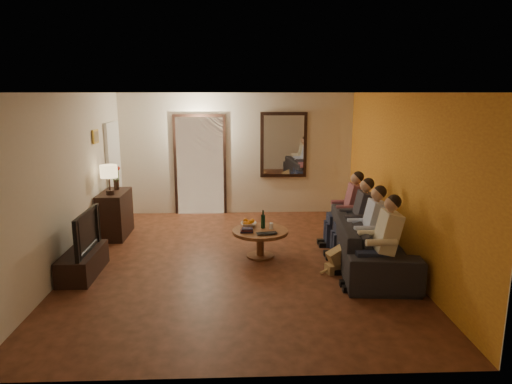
{
  "coord_description": "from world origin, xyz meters",
  "views": [
    {
      "loc": [
        0.02,
        -6.79,
        2.6
      ],
      "look_at": [
        0.3,
        0.3,
        1.05
      ],
      "focal_mm": 32.0,
      "sensor_mm": 36.0,
      "label": 1
    }
  ],
  "objects_px": {
    "dresser": "(115,214)",
    "person_a": "(382,246)",
    "person_c": "(359,221)",
    "bowl": "(249,224)",
    "table_lamp": "(109,180)",
    "tv": "(80,232)",
    "tv_stand": "(83,263)",
    "person_b": "(369,233)",
    "laptop": "(268,234)",
    "dog": "(343,254)",
    "wine_bottle": "(263,219)",
    "coffee_table": "(260,243)",
    "person_d": "(350,212)",
    "sofa": "(370,241)"
  },
  "relations": [
    {
      "from": "tv_stand",
      "to": "dog",
      "type": "height_order",
      "value": "dog"
    },
    {
      "from": "dresser",
      "to": "person_d",
      "type": "xyz_separation_m",
      "value": [
        4.18,
        -0.7,
        0.18
      ]
    },
    {
      "from": "person_b",
      "to": "person_a",
      "type": "bearing_deg",
      "value": -90.0
    },
    {
      "from": "person_a",
      "to": "dog",
      "type": "relative_size",
      "value": 2.14
    },
    {
      "from": "person_b",
      "to": "dresser",
      "type": "bearing_deg",
      "value": 155.57
    },
    {
      "from": "person_b",
      "to": "bowl",
      "type": "bearing_deg",
      "value": 152.42
    },
    {
      "from": "sofa",
      "to": "laptop",
      "type": "height_order",
      "value": "sofa"
    },
    {
      "from": "person_b",
      "to": "wine_bottle",
      "type": "relative_size",
      "value": 3.87
    },
    {
      "from": "table_lamp",
      "to": "wine_bottle",
      "type": "relative_size",
      "value": 1.74
    },
    {
      "from": "tv_stand",
      "to": "bowl",
      "type": "relative_size",
      "value": 4.18
    },
    {
      "from": "person_d",
      "to": "bowl",
      "type": "distance_m",
      "value": 1.77
    },
    {
      "from": "person_c",
      "to": "bowl",
      "type": "bearing_deg",
      "value": 169.91
    },
    {
      "from": "person_a",
      "to": "person_d",
      "type": "height_order",
      "value": "same"
    },
    {
      "from": "tv_stand",
      "to": "person_b",
      "type": "bearing_deg",
      "value": -0.69
    },
    {
      "from": "person_b",
      "to": "wine_bottle",
      "type": "xyz_separation_m",
      "value": [
        -1.51,
        0.79,
        0.01
      ]
    },
    {
      "from": "bowl",
      "to": "table_lamp",
      "type": "bearing_deg",
      "value": 162.51
    },
    {
      "from": "table_lamp",
      "to": "tv",
      "type": "bearing_deg",
      "value": -90.0
    },
    {
      "from": "dresser",
      "to": "person_a",
      "type": "distance_m",
      "value": 4.87
    },
    {
      "from": "tv",
      "to": "dog",
      "type": "relative_size",
      "value": 1.82
    },
    {
      "from": "person_c",
      "to": "laptop",
      "type": "xyz_separation_m",
      "value": [
        -1.46,
        -0.19,
        -0.14
      ]
    },
    {
      "from": "dresser",
      "to": "person_a",
      "type": "xyz_separation_m",
      "value": [
        4.18,
        -2.5,
        0.18
      ]
    },
    {
      "from": "coffee_table",
      "to": "dog",
      "type": "bearing_deg",
      "value": -30.51
    },
    {
      "from": "dresser",
      "to": "dog",
      "type": "distance_m",
      "value": 4.25
    },
    {
      "from": "dog",
      "to": "bowl",
      "type": "bearing_deg",
      "value": 130.58
    },
    {
      "from": "dresser",
      "to": "coffee_table",
      "type": "height_order",
      "value": "dresser"
    },
    {
      "from": "table_lamp",
      "to": "laptop",
      "type": "height_order",
      "value": "table_lamp"
    },
    {
      "from": "wine_bottle",
      "to": "bowl",
      "type": "bearing_deg",
      "value": 152.45
    },
    {
      "from": "tv_stand",
      "to": "coffee_table",
      "type": "xyz_separation_m",
      "value": [
        2.61,
        0.64,
        0.04
      ]
    },
    {
      "from": "table_lamp",
      "to": "person_d",
      "type": "distance_m",
      "value": 4.23
    },
    {
      "from": "tv_stand",
      "to": "tv",
      "type": "height_order",
      "value": "tv"
    },
    {
      "from": "wine_bottle",
      "to": "dog",
      "type": "bearing_deg",
      "value": -35.13
    },
    {
      "from": "person_c",
      "to": "coffee_table",
      "type": "distance_m",
      "value": 1.61
    },
    {
      "from": "dresser",
      "to": "person_b",
      "type": "relative_size",
      "value": 0.78
    },
    {
      "from": "tv_stand",
      "to": "dog",
      "type": "relative_size",
      "value": 1.93
    },
    {
      "from": "dog",
      "to": "wine_bottle",
      "type": "distance_m",
      "value": 1.42
    },
    {
      "from": "person_b",
      "to": "bowl",
      "type": "height_order",
      "value": "person_b"
    },
    {
      "from": "dresser",
      "to": "coffee_table",
      "type": "bearing_deg",
      "value": -24.78
    },
    {
      "from": "dresser",
      "to": "tv_stand",
      "type": "xyz_separation_m",
      "value": [
        0.0,
        -1.85,
        -0.24
      ]
    },
    {
      "from": "person_a",
      "to": "person_d",
      "type": "bearing_deg",
      "value": 90.0
    },
    {
      "from": "table_lamp",
      "to": "person_c",
      "type": "relative_size",
      "value": 0.45
    },
    {
      "from": "person_d",
      "to": "person_b",
      "type": "bearing_deg",
      "value": -90.0
    },
    {
      "from": "dog",
      "to": "person_a",
      "type": "bearing_deg",
      "value": -72.86
    },
    {
      "from": "person_a",
      "to": "bowl",
      "type": "height_order",
      "value": "person_a"
    },
    {
      "from": "tv_stand",
      "to": "person_b",
      "type": "relative_size",
      "value": 0.9
    },
    {
      "from": "person_d",
      "to": "dog",
      "type": "relative_size",
      "value": 2.14
    },
    {
      "from": "tv_stand",
      "to": "wine_bottle",
      "type": "xyz_separation_m",
      "value": [
        2.66,
        0.74,
        0.42
      ]
    },
    {
      "from": "tv",
      "to": "person_d",
      "type": "height_order",
      "value": "person_d"
    },
    {
      "from": "tv",
      "to": "dog",
      "type": "distance_m",
      "value": 3.82
    },
    {
      "from": "dog",
      "to": "person_c",
      "type": "bearing_deg",
      "value": 42.47
    },
    {
      "from": "person_a",
      "to": "dog",
      "type": "distance_m",
      "value": 0.77
    }
  ]
}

